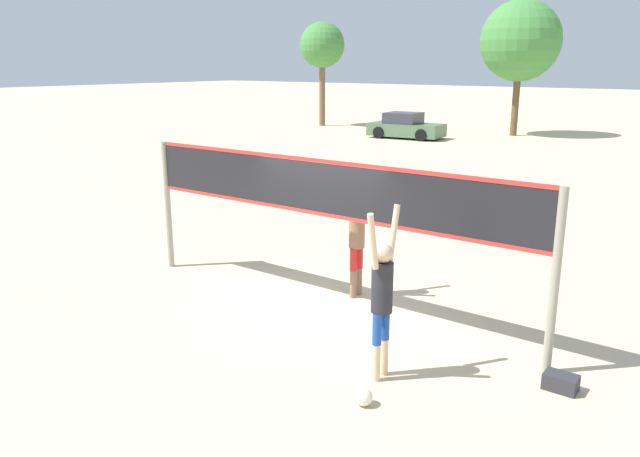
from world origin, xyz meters
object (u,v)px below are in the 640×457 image
at_px(parked_car_near, 406,127).
at_px(tree_left_cluster, 322,46).
at_px(volleyball, 364,397).
at_px(gear_bag, 561,382).
at_px(tree_right_cluster, 520,41).
at_px(player_spiker, 382,291).
at_px(volleyball_net, 320,203).
at_px(player_blocker, 357,232).

height_order(parked_car_near, tree_left_cluster, tree_left_cluster).
xyz_separation_m(parked_car_near, tree_left_cluster, (-7.92, 3.01, 4.43)).
xyz_separation_m(volleyball, tree_left_cluster, (-21.14, 27.76, 4.94)).
bearing_deg(gear_bag, tree_right_cluster, 111.08).
bearing_deg(player_spiker, volleyball_net, 54.89).
xyz_separation_m(volleyball_net, gear_bag, (4.08, -0.36, -1.72)).
relative_size(player_spiker, parked_car_near, 0.55).
bearing_deg(tree_right_cluster, player_spiker, -73.24).
height_order(volleyball_net, tree_right_cluster, tree_right_cluster).
height_order(volleyball, tree_left_cluster, tree_left_cluster).
height_order(player_spiker, volleyball, player_spiker).
height_order(volleyball_net, tree_left_cluster, tree_left_cluster).
bearing_deg(parked_car_near, volleyball_net, -69.51).
xyz_separation_m(player_spiker, player_blocker, (-1.90, 2.30, -0.04)).
relative_size(volleyball_net, tree_left_cluster, 1.17).
xyz_separation_m(player_spiker, volleyball, (0.21, -0.72, -1.11)).
xyz_separation_m(parked_car_near, tree_right_cluster, (4.31, 4.84, 4.56)).
bearing_deg(volleyball_net, tree_left_cluster, 126.40).
bearing_deg(gear_bag, tree_left_cluster, 131.48).
height_order(volleyball_net, gear_bag, volleyball_net).
bearing_deg(volleyball, volleyball_net, 136.35).
distance_m(volleyball_net, player_blocker, 1.08).
xyz_separation_m(volleyball_net, tree_left_cluster, (-18.87, 25.59, 3.22)).
bearing_deg(volleyball_net, player_blocker, 78.67).
bearing_deg(volleyball_net, player_spiker, -35.11).
bearing_deg(player_blocker, tree_left_cluster, -142.43).
relative_size(player_blocker, parked_car_near, 0.54).
relative_size(player_spiker, volleyball, 10.28).
bearing_deg(player_spiker, player_blocker, 39.54).
bearing_deg(gear_bag, volleyball, -134.98).
bearing_deg(player_spiker, volleyball, -163.93).
bearing_deg(parked_car_near, tree_left_cluster, 153.85).
bearing_deg(player_spiker, gear_bag, -61.49).
relative_size(gear_bag, tree_left_cluster, 0.06).
bearing_deg(tree_left_cluster, player_blocker, -52.43).
relative_size(player_spiker, tree_right_cluster, 0.31).
relative_size(player_spiker, player_blocker, 1.03).
xyz_separation_m(volleyball_net, volleyball, (2.27, -2.17, -1.72)).
xyz_separation_m(player_spiker, tree_right_cluster, (-8.70, 28.87, 3.96)).
distance_m(gear_bag, tree_left_cluster, 34.99).
xyz_separation_m(player_blocker, tree_left_cluster, (-19.03, 24.74, 3.87)).
relative_size(player_blocker, tree_left_cluster, 0.34).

